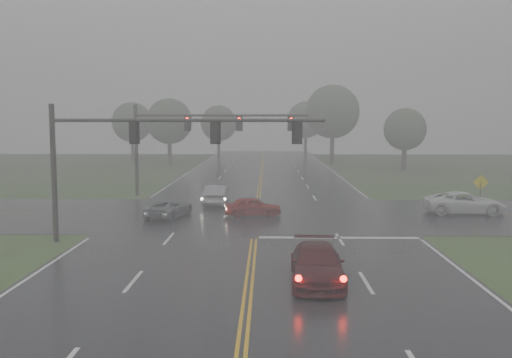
{
  "coord_description": "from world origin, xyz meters",
  "views": [
    {
      "loc": [
        0.69,
        -15.46,
        6.23
      ],
      "look_at": [
        0.07,
        16.0,
        2.99
      ],
      "focal_mm": 40.0,
      "sensor_mm": 36.0,
      "label": 1
    }
  ],
  "objects_px": {
    "sedan_silver": "(217,205)",
    "pickup_white": "(464,214)",
    "sedan_red": "(253,216)",
    "car_grey": "(169,217)",
    "signal_gantry_near": "(138,145)",
    "signal_gantry_far": "(190,131)",
    "sedan_maroon": "(317,283)"
  },
  "relations": [
    {
      "from": "car_grey",
      "to": "pickup_white",
      "type": "xyz_separation_m",
      "value": [
        19.54,
        1.74,
        0.0
      ]
    },
    {
      "from": "sedan_red",
      "to": "pickup_white",
      "type": "xyz_separation_m",
      "value": [
        14.14,
        1.27,
        0.0
      ]
    },
    {
      "from": "sedan_maroon",
      "to": "sedan_red",
      "type": "bearing_deg",
      "value": 102.34
    },
    {
      "from": "sedan_red",
      "to": "signal_gantry_far",
      "type": "height_order",
      "value": "signal_gantry_far"
    },
    {
      "from": "car_grey",
      "to": "signal_gantry_far",
      "type": "xyz_separation_m",
      "value": [
        -0.04,
        10.93,
        5.33
      ]
    },
    {
      "from": "sedan_silver",
      "to": "car_grey",
      "type": "relative_size",
      "value": 1.07
    },
    {
      "from": "sedan_red",
      "to": "signal_gantry_near",
      "type": "xyz_separation_m",
      "value": [
        -5.6,
        -7.96,
        5.0
      ]
    },
    {
      "from": "sedan_maroon",
      "to": "sedan_red",
      "type": "xyz_separation_m",
      "value": [
        -2.86,
        15.23,
        0.0
      ]
    },
    {
      "from": "pickup_white",
      "to": "sedan_red",
      "type": "bearing_deg",
      "value": 96.69
    },
    {
      "from": "sedan_silver",
      "to": "pickup_white",
      "type": "distance_m",
      "value": 17.31
    },
    {
      "from": "sedan_red",
      "to": "pickup_white",
      "type": "distance_m",
      "value": 14.2
    },
    {
      "from": "pickup_white",
      "to": "signal_gantry_far",
      "type": "distance_m",
      "value": 22.28
    },
    {
      "from": "signal_gantry_near",
      "to": "sedan_red",
      "type": "bearing_deg",
      "value": 54.87
    },
    {
      "from": "signal_gantry_near",
      "to": "signal_gantry_far",
      "type": "bearing_deg",
      "value": 89.5
    },
    {
      "from": "sedan_silver",
      "to": "signal_gantry_near",
      "type": "relative_size",
      "value": 0.32
    },
    {
      "from": "sedan_silver",
      "to": "pickup_white",
      "type": "height_order",
      "value": "sedan_silver"
    },
    {
      "from": "sedan_maroon",
      "to": "car_grey",
      "type": "distance_m",
      "value": 16.91
    },
    {
      "from": "sedan_maroon",
      "to": "car_grey",
      "type": "height_order",
      "value": "sedan_maroon"
    },
    {
      "from": "sedan_maroon",
      "to": "signal_gantry_far",
      "type": "relative_size",
      "value": 0.34
    },
    {
      "from": "pickup_white",
      "to": "signal_gantry_near",
      "type": "relative_size",
      "value": 0.38
    },
    {
      "from": "sedan_red",
      "to": "car_grey",
      "type": "xyz_separation_m",
      "value": [
        -5.4,
        -0.47,
        0.0
      ]
    },
    {
      "from": "sedan_red",
      "to": "signal_gantry_near",
      "type": "bearing_deg",
      "value": 137.09
    },
    {
      "from": "sedan_maroon",
      "to": "pickup_white",
      "type": "relative_size",
      "value": 0.93
    },
    {
      "from": "pickup_white",
      "to": "sedan_maroon",
      "type": "bearing_deg",
      "value": 147.21
    },
    {
      "from": "car_grey",
      "to": "sedan_red",
      "type": "bearing_deg",
      "value": -160.63
    },
    {
      "from": "sedan_red",
      "to": "car_grey",
      "type": "bearing_deg",
      "value": 87.24
    },
    {
      "from": "sedan_silver",
      "to": "pickup_white",
      "type": "xyz_separation_m",
      "value": [
        16.91,
        -3.69,
        0.0
      ]
    },
    {
      "from": "sedan_maroon",
      "to": "sedan_red",
      "type": "height_order",
      "value": "sedan_maroon"
    },
    {
      "from": "sedan_silver",
      "to": "sedan_red",
      "type": "bearing_deg",
      "value": 120.72
    },
    {
      "from": "signal_gantry_near",
      "to": "signal_gantry_far",
      "type": "distance_m",
      "value": 18.42
    },
    {
      "from": "sedan_red",
      "to": "car_grey",
      "type": "distance_m",
      "value": 5.42
    },
    {
      "from": "pickup_white",
      "to": "signal_gantry_far",
      "type": "xyz_separation_m",
      "value": [
        -19.58,
        9.19,
        5.33
      ]
    }
  ]
}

